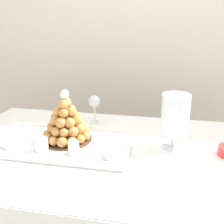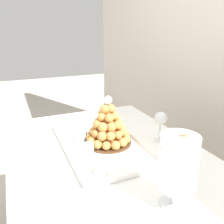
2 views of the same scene
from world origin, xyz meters
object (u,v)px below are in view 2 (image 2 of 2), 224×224
object	(u,v)px
dessert_cup_left	(73,126)
macaron_goblet	(178,163)
wine_glass	(161,120)
dessert_cup_mid_right	(101,167)
serving_tray	(101,144)
dessert_cup_mid_left	(81,136)
croquembouche	(108,127)
dessert_cup_centre	(88,150)

from	to	relation	value
dessert_cup_left	macaron_goblet	distance (m)	0.77
dessert_cup_left	wine_glass	world-z (taller)	wine_glass
dessert_cup_mid_right	serving_tray	bearing A→B (deg)	159.47
serving_tray	dessert_cup_mid_right	size ratio (longest dim) A/B	10.85
dessert_cup_mid_left	dessert_cup_mid_right	bearing A→B (deg)	-2.13
dessert_cup_left	wine_glass	xyz separation A→B (m)	(0.31, 0.39, 0.09)
macaron_goblet	wine_glass	world-z (taller)	macaron_goblet
serving_tray	croquembouche	distance (m)	0.10
croquembouche	wine_glass	xyz separation A→B (m)	(0.07, 0.27, 0.02)
wine_glass	dessert_cup_mid_left	bearing A→B (deg)	-110.64
dessert_cup_mid_right	macaron_goblet	bearing A→B (deg)	32.51
wine_glass	dessert_cup_mid_right	bearing A→B (deg)	-66.51
dessert_cup_mid_right	wine_glass	size ratio (longest dim) A/B	0.37
croquembouche	dessert_cup_centre	distance (m)	0.17
dessert_cup_mid_left	dessert_cup_mid_right	world-z (taller)	dessert_cup_mid_right
dessert_cup_left	wine_glass	distance (m)	0.50
croquembouche	wine_glass	bearing A→B (deg)	75.47
dessert_cup_centre	macaron_goblet	bearing A→B (deg)	21.30
serving_tray	croquembouche	world-z (taller)	croquembouche
croquembouche	dessert_cup_mid_left	distance (m)	0.16
serving_tray	macaron_goblet	xyz separation A→B (m)	(0.51, 0.07, 0.16)
croquembouche	dessert_cup_centre	world-z (taller)	croquembouche
dessert_cup_mid_left	wine_glass	size ratio (longest dim) A/B	0.40
macaron_goblet	dessert_cup_mid_left	bearing A→B (deg)	-165.08
croquembouche	dessert_cup_left	world-z (taller)	croquembouche
dessert_cup_left	macaron_goblet	bearing A→B (deg)	11.82
macaron_goblet	croquembouche	bearing A→B (deg)	-176.18
croquembouche	dessert_cup_left	size ratio (longest dim) A/B	4.32
serving_tray	dessert_cup_mid_right	bearing A→B (deg)	-20.53
serving_tray	dessert_cup_mid_left	size ratio (longest dim) A/B	10.07
macaron_goblet	serving_tray	bearing A→B (deg)	-171.71
dessert_cup_mid_right	dessert_cup_mid_left	bearing A→B (deg)	177.87
dessert_cup_left	dessert_cup_mid_right	bearing A→B (deg)	-1.38
serving_tray	macaron_goblet	bearing A→B (deg)	8.29
croquembouche	macaron_goblet	world-z (taller)	macaron_goblet
croquembouche	dessert_cup_mid_left	size ratio (longest dim) A/B	3.92
dessert_cup_mid_right	wine_glass	xyz separation A→B (m)	(-0.17, 0.40, 0.09)
croquembouche	dessert_cup_centre	xyz separation A→B (m)	(0.08, -0.13, -0.06)
dessert_cup_mid_left	dessert_cup_centre	bearing A→B (deg)	-3.99
dessert_cup_mid_left	wine_glass	distance (m)	0.42
serving_tray	dessert_cup_mid_right	distance (m)	0.27
dessert_cup_mid_right	macaron_goblet	xyz separation A→B (m)	(0.26, 0.17, 0.13)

